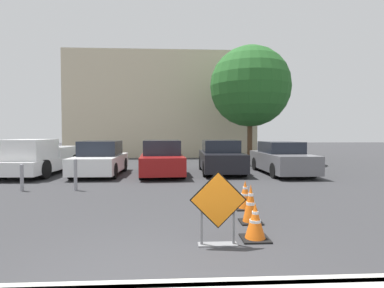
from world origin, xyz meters
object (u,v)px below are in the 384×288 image
object	(u,v)px
bollard_nearest	(76,174)
traffic_cone_nearest	(255,222)
traffic_cone_second	(251,204)
traffic_cone_third	(245,195)
parked_car_second	(162,159)
parked_car_third	(221,158)
road_closed_sign	(218,207)
bollard_second	(22,177)
parked_car_nearest	(100,159)
pickup_truck	(38,159)
parked_car_fourth	(281,159)

from	to	relation	value
bollard_nearest	traffic_cone_nearest	bearing A→B (deg)	-45.66
traffic_cone_second	traffic_cone_third	world-z (taller)	traffic_cone_second
traffic_cone_nearest	traffic_cone_second	world-z (taller)	traffic_cone_second
traffic_cone_nearest	parked_car_second	world-z (taller)	parked_car_second
parked_car_second	parked_car_third	size ratio (longest dim) A/B	0.99
road_closed_sign	traffic_cone_second	xyz separation A→B (m)	(0.87, 1.26, -0.26)
parked_car_second	bollard_second	distance (m)	5.67
bollard_nearest	bollard_second	world-z (taller)	bollard_nearest
bollard_second	parked_car_nearest	bearing A→B (deg)	67.08
parked_car_third	bollard_nearest	distance (m)	6.87
road_closed_sign	traffic_cone_nearest	world-z (taller)	road_closed_sign
pickup_truck	road_closed_sign	bearing A→B (deg)	129.89
traffic_cone_second	parked_car_second	xyz separation A→B (m)	(-2.21, 7.41, 0.32)
pickup_truck	parked_car_nearest	bearing A→B (deg)	-179.87
traffic_cone_third	parked_car_second	size ratio (longest dim) A/B	0.17
parked_car_second	bollard_second	xyz separation A→B (m)	(-4.36, -3.62, -0.24)
traffic_cone_third	bollard_second	bearing A→B (deg)	158.47
road_closed_sign	parked_car_third	size ratio (longest dim) A/B	0.29
traffic_cone_second	parked_car_fourth	bearing A→B (deg)	66.07
traffic_cone_nearest	parked_car_nearest	xyz separation A→B (m)	(-4.81, 8.53, 0.39)
road_closed_sign	bollard_second	bearing A→B (deg)	138.37
traffic_cone_nearest	parked_car_third	distance (m)	9.05
traffic_cone_second	bollard_second	distance (m)	7.58
pickup_truck	parked_car_third	size ratio (longest dim) A/B	1.23
traffic_cone_third	parked_car_fourth	world-z (taller)	parked_car_fourth
traffic_cone_second	pickup_truck	distance (m)	10.90
pickup_truck	parked_car_fourth	bearing A→B (deg)	-178.38
parked_car_second	bollard_nearest	distance (m)	4.48
parked_car_nearest	bollard_nearest	size ratio (longest dim) A/B	3.81
parked_car_third	bollard_second	distance (m)	8.29
traffic_cone_third	bollard_nearest	bearing A→B (deg)	152.10
traffic_cone_third	bollard_nearest	distance (m)	5.66
road_closed_sign	bollard_second	distance (m)	7.62
pickup_truck	traffic_cone_third	bearing A→B (deg)	142.78
bollard_second	parked_car_second	bearing A→B (deg)	39.69
traffic_cone_nearest	parked_car_third	size ratio (longest dim) A/B	0.15
traffic_cone_nearest	parked_car_fourth	xyz separation A→B (m)	(3.52, 8.53, 0.38)
traffic_cone_third	parked_car_fourth	size ratio (longest dim) A/B	0.15
traffic_cone_second	traffic_cone_third	size ratio (longest dim) A/B	1.14
parked_car_second	bollard_nearest	xyz separation A→B (m)	(-2.64, -3.62, -0.16)
parked_car_nearest	bollard_second	size ratio (longest dim) A/B	4.49
road_closed_sign	parked_car_third	distance (m)	9.39
bollard_nearest	parked_car_fourth	bearing A→B (deg)	24.55
bollard_nearest	traffic_cone_third	bearing A→B (deg)	-27.90
traffic_cone_nearest	traffic_cone_third	distance (m)	2.16
parked_car_nearest	bollard_nearest	distance (m)	3.75
parked_car_third	bollard_second	xyz separation A→B (m)	(-7.13, -4.22, -0.25)
bollard_second	pickup_truck	bearing A→B (deg)	107.42
traffic_cone_second	parked_car_nearest	size ratio (longest dim) A/B	0.20
parked_car_third	bollard_second	world-z (taller)	parked_car_third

